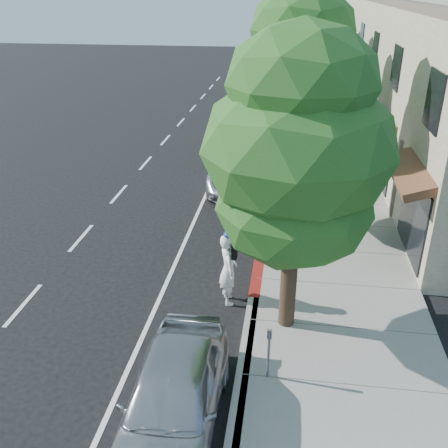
% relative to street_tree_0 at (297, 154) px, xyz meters
% --- Properties ---
extents(ground, '(120.00, 120.00, 0.00)m').
position_rel_street_tree_0_xyz_m(ground, '(-0.90, 2.00, -4.59)').
color(ground, black).
rests_on(ground, ground).
extents(sidewalk, '(4.60, 56.00, 0.15)m').
position_rel_street_tree_0_xyz_m(sidewalk, '(1.40, 10.00, -4.51)').
color(sidewalk, gray).
rests_on(sidewalk, ground).
extents(curb, '(0.30, 56.00, 0.15)m').
position_rel_street_tree_0_xyz_m(curb, '(-0.90, 10.00, -4.51)').
color(curb, '#9E998E').
rests_on(curb, ground).
extents(curb_red_segment, '(0.32, 4.00, 0.15)m').
position_rel_street_tree_0_xyz_m(curb_red_segment, '(-0.90, 3.00, -4.51)').
color(curb_red_segment, maroon).
rests_on(curb_red_segment, ground).
extents(street_tree_0, '(4.24, 4.24, 7.35)m').
position_rel_street_tree_0_xyz_m(street_tree_0, '(0.00, 0.00, 0.00)').
color(street_tree_0, black).
rests_on(street_tree_0, ground).
extents(street_tree_1, '(4.38, 4.38, 7.94)m').
position_rel_street_tree_0_xyz_m(street_tree_1, '(0.00, 6.00, 0.42)').
color(street_tree_1, black).
rests_on(street_tree_1, ground).
extents(street_tree_2, '(4.14, 4.14, 7.32)m').
position_rel_street_tree_0_xyz_m(street_tree_2, '(0.00, 12.00, 0.00)').
color(street_tree_2, black).
rests_on(street_tree_2, ground).
extents(street_tree_3, '(4.78, 4.78, 7.42)m').
position_rel_street_tree_0_xyz_m(street_tree_3, '(-0.00, 18.00, -0.06)').
color(street_tree_3, black).
rests_on(street_tree_3, ground).
extents(street_tree_4, '(4.68, 4.68, 7.20)m').
position_rel_street_tree_0_xyz_m(street_tree_4, '(0.00, 24.00, -0.20)').
color(street_tree_4, black).
rests_on(street_tree_4, ground).
extents(street_tree_5, '(4.94, 4.94, 7.26)m').
position_rel_street_tree_0_xyz_m(street_tree_5, '(0.00, 30.00, -0.22)').
color(street_tree_5, black).
rests_on(street_tree_5, ground).
extents(cyclist, '(0.69, 0.85, 2.03)m').
position_rel_street_tree_0_xyz_m(cyclist, '(-1.60, 0.95, -3.57)').
color(cyclist, white).
rests_on(cyclist, ground).
extents(bicycle, '(1.91, 0.86, 0.97)m').
position_rel_street_tree_0_xyz_m(bicycle, '(-1.30, 5.00, -4.10)').
color(bicycle, navy).
rests_on(bicycle, ground).
extents(silver_suv, '(3.36, 6.25, 1.67)m').
position_rel_street_tree_0_xyz_m(silver_suv, '(-2.18, 9.74, -3.76)').
color(silver_suv, silver).
rests_on(silver_suv, ground).
extents(dark_sedan, '(2.06, 4.50, 1.43)m').
position_rel_street_tree_0_xyz_m(dark_sedan, '(-2.93, 14.24, -3.87)').
color(dark_sedan, black).
rests_on(dark_sedan, ground).
extents(white_pickup, '(2.23, 5.29, 1.52)m').
position_rel_street_tree_0_xyz_m(white_pickup, '(-1.40, 17.36, -3.83)').
color(white_pickup, '#BDBDBD').
rests_on(white_pickup, ground).
extents(dark_suv_far, '(2.23, 4.58, 1.51)m').
position_rel_street_tree_0_xyz_m(dark_suv_far, '(-2.94, 29.28, -3.84)').
color(dark_suv_far, black).
rests_on(dark_suv_far, ground).
extents(near_car_a, '(1.87, 4.56, 1.55)m').
position_rel_street_tree_0_xyz_m(near_car_a, '(-2.08, -3.50, -3.82)').
color(near_car_a, '#AFAEB3').
rests_on(near_car_a, ground).
extents(pedestrian, '(1.03, 0.95, 1.71)m').
position_rel_street_tree_0_xyz_m(pedestrian, '(1.48, 10.97, -3.59)').
color(pedestrian, black).
rests_on(pedestrian, sidewalk).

